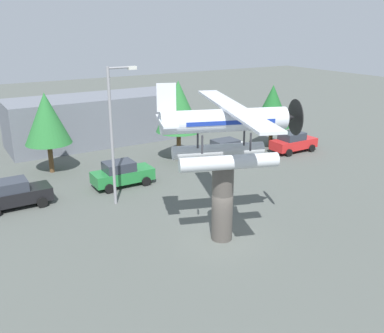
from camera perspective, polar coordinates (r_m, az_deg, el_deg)
The scene contains 12 objects.
ground_plane at distance 23.11m, azimuth 3.92°, elevation -9.44°, with size 140.00×140.00×0.00m, color #515651.
display_pedestal at distance 22.20m, azimuth 4.03°, elevation -4.66°, with size 1.10×1.10×4.18m, color #4C4742.
floatplane_monument at distance 21.05m, azimuth 4.61°, elevation 4.83°, with size 7.20×10.16×4.00m.
car_near_black at distance 28.51m, azimuth -22.44°, elevation -3.35°, with size 4.20×2.02×1.76m.
car_mid_green at distance 30.22m, azimuth -9.24°, elevation -0.93°, with size 4.20×2.02×1.76m.
car_far_white at distance 35.50m, azimuth 4.64°, elevation 2.20°, with size 4.20×2.02×1.76m.
car_distant_red at distance 38.80m, azimuth 13.22°, elevation 3.18°, with size 4.20×2.02×1.76m.
streetlight_primary at distance 26.19m, azimuth -10.24°, elevation 5.08°, with size 1.84×0.28×8.43m.
storefront_building at distance 41.58m, azimuth -12.68°, elevation 6.08°, with size 15.73×5.71×4.38m, color slate.
tree_east at distance 33.45m, azimuth -18.66°, elevation 6.01°, with size 3.40×3.40×6.04m.
tree_center_back at distance 34.65m, azimuth -1.81°, elevation 7.92°, with size 3.66×3.66×6.51m.
tree_far_east at distance 39.34m, azimuth 10.57°, elevation 7.85°, with size 3.33×3.33×5.62m.
Camera 1 is at (-11.90, -16.60, 10.81)m, focal length 40.39 mm.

